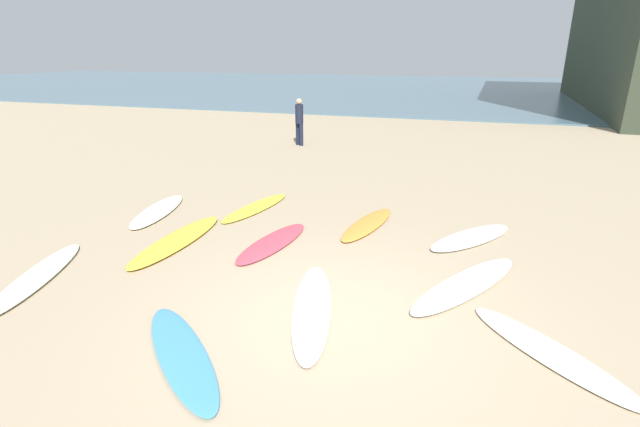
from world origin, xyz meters
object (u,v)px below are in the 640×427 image
(surfboard_8, at_px, (550,352))
(surfboard_10, at_px, (471,237))
(surfboard_2, at_px, (466,284))
(surfboard_4, at_px, (312,308))
(surfboard_9, at_px, (256,207))
(surfboard_1, at_px, (177,240))
(surfboard_0, at_px, (37,276))
(surfboard_7, at_px, (158,211))
(surfboard_3, at_px, (182,354))
(beachgoer_near, at_px, (299,120))
(surfboard_5, at_px, (273,243))
(surfboard_6, at_px, (368,224))

(surfboard_8, relative_size, surfboard_10, 1.04)
(surfboard_2, relative_size, surfboard_4, 1.03)
(surfboard_9, relative_size, surfboard_10, 1.08)
(surfboard_1, height_order, surfboard_2, same)
(surfboard_0, bearing_deg, surfboard_7, -105.96)
(surfboard_3, relative_size, surfboard_4, 0.89)
(surfboard_3, bearing_deg, beachgoer_near, -123.00)
(surfboard_3, xyz_separation_m, surfboard_5, (-0.33, 3.23, 0.00))
(surfboard_3, xyz_separation_m, surfboard_7, (-3.28, 4.04, 0.01))
(surfboard_2, distance_m, surfboard_3, 3.96)
(surfboard_2, height_order, surfboard_9, surfboard_2)
(surfboard_1, height_order, surfboard_3, surfboard_1)
(surfboard_0, xyz_separation_m, surfboard_10, (6.07, 3.59, 0.00))
(surfboard_1, height_order, surfboard_8, surfboard_1)
(surfboard_1, bearing_deg, surfboard_7, 136.62)
(surfboard_0, distance_m, surfboard_8, 6.99)
(surfboard_10, bearing_deg, surfboard_7, 40.21)
(beachgoer_near, bearing_deg, surfboard_10, 161.32)
(surfboard_1, height_order, surfboard_5, surfboard_1)
(surfboard_1, distance_m, surfboard_5, 1.69)
(surfboard_1, relative_size, surfboard_2, 1.02)
(surfboard_1, relative_size, surfboard_3, 1.18)
(surfboard_1, xyz_separation_m, surfboard_9, (0.52, 2.09, -0.01))
(surfboard_1, bearing_deg, surfboard_9, 76.09)
(surfboard_1, distance_m, beachgoer_near, 9.15)
(surfboard_1, relative_size, surfboard_9, 1.16)
(surfboard_9, bearing_deg, surfboard_1, 86.11)
(surfboard_6, distance_m, surfboard_10, 1.91)
(surfboard_4, bearing_deg, surfboard_3, 36.08)
(surfboard_6, bearing_deg, surfboard_4, -79.12)
(surfboard_10, bearing_deg, surfboard_3, 92.58)
(surfboard_7, bearing_deg, surfboard_6, -4.74)
(surfboard_0, bearing_deg, surfboard_1, -141.17)
(surfboard_2, distance_m, beachgoer_near, 10.98)
(surfboard_4, xyz_separation_m, surfboard_8, (2.81, -0.05, -0.01))
(surfboard_7, xyz_separation_m, surfboard_9, (1.85, 0.84, -0.00))
(surfboard_0, distance_m, surfboard_5, 3.60)
(surfboard_0, xyz_separation_m, surfboard_2, (6.04, 1.71, 0.00))
(surfboard_8, bearing_deg, surfboard_4, -47.49)
(surfboard_4, height_order, surfboard_10, surfboard_10)
(surfboard_10, bearing_deg, surfboard_5, 57.38)
(surfboard_7, distance_m, surfboard_8, 7.65)
(surfboard_0, xyz_separation_m, surfboard_4, (4.16, 0.42, -0.00))
(surfboard_8, bearing_deg, surfboard_1, -60.68)
(surfboard_3, bearing_deg, surfboard_7, -98.32)
(surfboard_6, height_order, surfboard_9, surfboard_6)
(surfboard_9, bearing_deg, surfboard_0, 77.03)
(surfboard_7, relative_size, surfboard_8, 1.04)
(surfboard_5, xyz_separation_m, surfboard_9, (-1.11, 1.65, 0.00))
(surfboard_3, distance_m, surfboard_9, 5.09)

